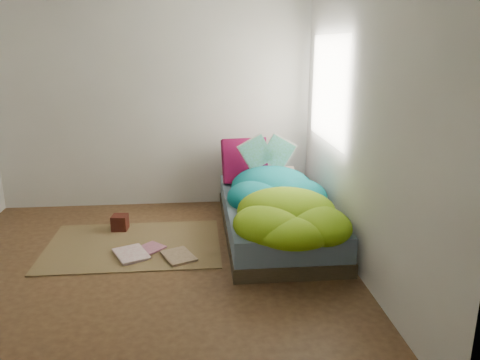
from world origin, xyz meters
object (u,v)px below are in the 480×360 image
at_px(floor_book_b, 140,247).
at_px(open_book, 267,143).
at_px(pillow_magenta, 245,161).
at_px(bed, 276,217).
at_px(floor_book_a, 117,257).
at_px(wooden_box, 120,222).

bearing_deg(floor_book_b, open_book, 72.37).
bearing_deg(floor_book_b, pillow_magenta, 85.53).
distance_m(bed, open_book, 0.79).
bearing_deg(open_book, pillow_magenta, 131.85).
bearing_deg(open_book, floor_book_b, -149.51).
bearing_deg(floor_book_a, wooden_box, 71.77).
distance_m(pillow_magenta, open_book, 0.41).
relative_size(wooden_box, floor_book_b, 0.53).
bearing_deg(floor_book_b, wooden_box, 161.49).
bearing_deg(floor_book_a, open_book, 7.53).
height_order(bed, floor_book_a, bed).
relative_size(pillow_magenta, floor_book_b, 1.71).
xyz_separation_m(open_book, floor_book_b, (-1.27, -0.69, -0.80)).
distance_m(wooden_box, floor_book_b, 0.54).
bearing_deg(wooden_box, floor_book_a, -83.85).
distance_m(pillow_magenta, floor_book_b, 1.53).
distance_m(open_book, floor_book_a, 1.89).
bearing_deg(bed, floor_book_b, -168.87).
bearing_deg(bed, open_book, 93.46).
distance_m(open_book, wooden_box, 1.71).
distance_m(pillow_magenta, floor_book_a, 1.78).
bearing_deg(pillow_magenta, wooden_box, -166.49).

